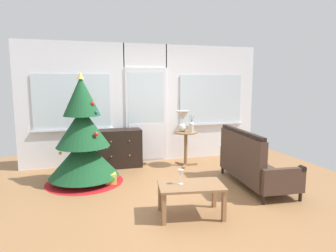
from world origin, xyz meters
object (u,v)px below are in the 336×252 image
(christmas_tree, at_px, (83,143))
(coffee_table, at_px, (191,189))
(flower_vase, at_px, (191,126))
(wine_glass, at_px, (181,174))
(table_lamp, at_px, (183,118))
(settee_sofa, at_px, (251,164))
(side_table, at_px, (186,142))
(dresser_cabinet, at_px, (119,148))
(gift_box, at_px, (111,179))

(christmas_tree, xyz_separation_m, coffee_table, (1.31, -1.78, -0.34))
(flower_vase, height_order, wine_glass, flower_vase)
(table_lamp, bearing_deg, christmas_tree, -165.50)
(settee_sofa, bearing_deg, flower_vase, 110.51)
(christmas_tree, height_order, wine_glass, christmas_tree)
(settee_sofa, distance_m, side_table, 1.61)
(settee_sofa, height_order, coffee_table, settee_sofa)
(christmas_tree, xyz_separation_m, dresser_cabinet, (0.72, 0.80, -0.31))
(christmas_tree, height_order, gift_box, christmas_tree)
(coffee_table, bearing_deg, gift_box, 119.90)
(side_table, height_order, coffee_table, side_table)
(table_lamp, relative_size, flower_vase, 1.26)
(christmas_tree, relative_size, wine_glass, 9.80)
(side_table, relative_size, table_lamp, 1.64)
(side_table, height_order, wine_glass, side_table)
(wine_glass, bearing_deg, coffee_table, -21.66)
(dresser_cabinet, distance_m, settee_sofa, 2.67)
(flower_vase, relative_size, gift_box, 1.85)
(dresser_cabinet, bearing_deg, flower_vase, -15.05)
(settee_sofa, xyz_separation_m, gift_box, (-2.26, 0.76, -0.28))
(gift_box, bearing_deg, settee_sofa, -18.51)
(side_table, bearing_deg, dresser_cabinet, 166.28)
(christmas_tree, xyz_separation_m, gift_box, (0.43, -0.24, -0.61))
(gift_box, bearing_deg, side_table, 23.86)
(settee_sofa, xyz_separation_m, coffee_table, (-1.38, -0.78, -0.02))
(gift_box, bearing_deg, coffee_table, -60.10)
(coffee_table, height_order, gift_box, coffee_table)
(dresser_cabinet, xyz_separation_m, flower_vase, (1.44, -0.39, 0.45))
(wine_glass, bearing_deg, flower_vase, 65.69)
(flower_vase, xyz_separation_m, wine_glass, (-0.97, -2.15, -0.27))
(table_lamp, xyz_separation_m, wine_glass, (-0.81, -2.25, -0.44))
(flower_vase, height_order, coffee_table, flower_vase)
(side_table, distance_m, wine_glass, 2.38)
(wine_glass, height_order, gift_box, wine_glass)
(christmas_tree, distance_m, side_table, 2.12)
(side_table, bearing_deg, settee_sofa, -66.90)
(table_lamp, distance_m, wine_glass, 2.43)
(side_table, bearing_deg, christmas_tree, -166.96)
(settee_sofa, xyz_separation_m, wine_glass, (-1.50, -0.73, 0.19))
(settee_sofa, height_order, wine_glass, settee_sofa)
(christmas_tree, relative_size, gift_box, 10.11)
(coffee_table, distance_m, wine_glass, 0.25)
(christmas_tree, bearing_deg, flower_vase, 10.93)
(side_table, distance_m, flower_vase, 0.35)
(gift_box, bearing_deg, flower_vase, 20.91)
(side_table, relative_size, coffee_table, 0.79)
(dresser_cabinet, distance_m, flower_vase, 1.56)
(settee_sofa, xyz_separation_m, side_table, (-0.63, 1.48, 0.13))
(flower_vase, bearing_deg, gift_box, -159.09)
(settee_sofa, height_order, gift_box, settee_sofa)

